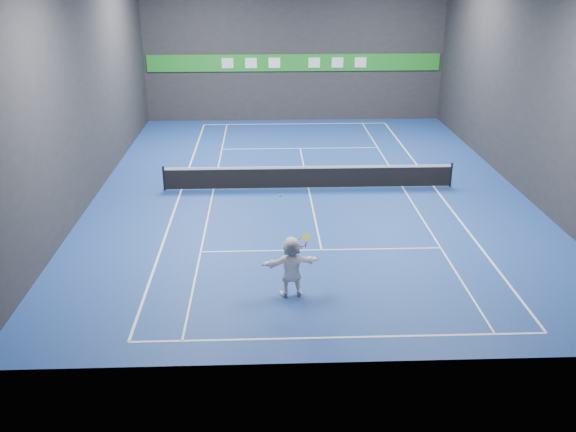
{
  "coord_description": "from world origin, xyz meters",
  "views": [
    {
      "loc": [
        -1.93,
        -26.22,
        9.14
      ],
      "look_at": [
        -1.17,
        -7.0,
        1.5
      ],
      "focal_mm": 40.0,
      "sensor_mm": 36.0,
      "label": 1
    }
  ],
  "objects_px": {
    "tennis_ball": "(280,196)",
    "tennis_net": "(309,176)",
    "player": "(291,266)",
    "tennis_racket": "(303,242)"
  },
  "relations": [
    {
      "from": "player",
      "to": "tennis_racket",
      "type": "distance_m",
      "value": 0.8
    },
    {
      "from": "player",
      "to": "tennis_racket",
      "type": "xyz_separation_m",
      "value": [
        0.32,
        0.05,
        0.73
      ]
    },
    {
      "from": "player",
      "to": "tennis_net",
      "type": "bearing_deg",
      "value": -107.47
    },
    {
      "from": "tennis_net",
      "to": "tennis_racket",
      "type": "height_order",
      "value": "tennis_racket"
    },
    {
      "from": "tennis_net",
      "to": "tennis_racket",
      "type": "bearing_deg",
      "value": -95.13
    },
    {
      "from": "tennis_ball",
      "to": "player",
      "type": "bearing_deg",
      "value": -2.18
    },
    {
      "from": "tennis_ball",
      "to": "tennis_net",
      "type": "bearing_deg",
      "value": 81.1
    },
    {
      "from": "tennis_ball",
      "to": "tennis_racket",
      "type": "height_order",
      "value": "tennis_ball"
    },
    {
      "from": "player",
      "to": "tennis_net",
      "type": "height_order",
      "value": "player"
    },
    {
      "from": "tennis_ball",
      "to": "tennis_net",
      "type": "height_order",
      "value": "tennis_ball"
    }
  ]
}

